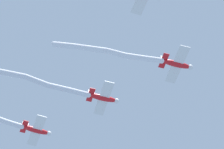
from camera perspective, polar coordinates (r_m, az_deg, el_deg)
The scene contains 4 objects.
airplane_lead at distance 70.84m, azimuth 7.26°, elevation 1.16°, with size 6.37×4.91×1.58m.
smoke_trail_lead at distance 68.93m, azimuth -0.39°, elevation 2.51°, with size 6.97×14.19×1.70m.
airplane_left_wing at distance 73.87m, azimuth -0.95°, elevation -2.63°, with size 6.37×4.91×1.58m.
airplane_slot at distance 78.36m, azimuth -8.41°, elevation -6.15°, with size 6.42×4.91×1.58m.
Camera 1 is at (-21.64, 28.53, 5.29)m, focal length 82.03 mm.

